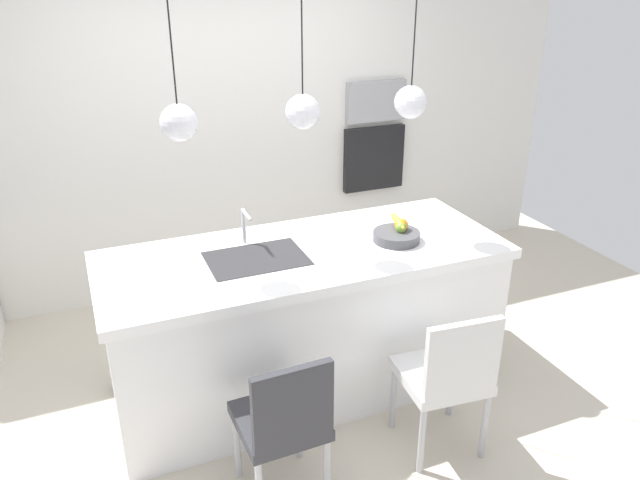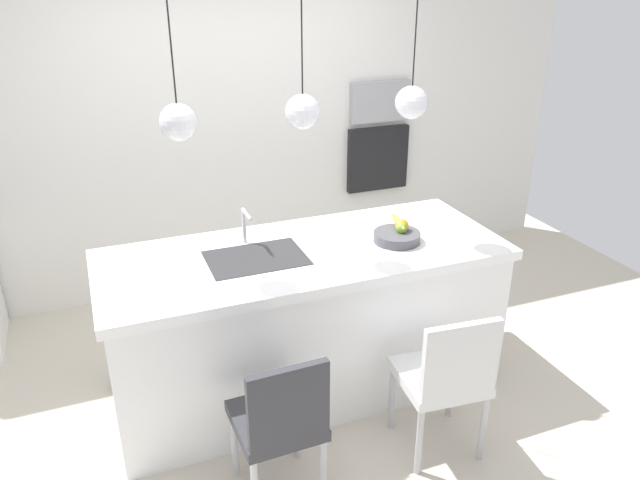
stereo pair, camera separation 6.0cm
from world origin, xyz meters
name	(u,v)px [view 1 (the left image)]	position (x,y,z in m)	size (l,w,h in m)	color
floor	(306,383)	(0.00, 0.00, 0.00)	(6.60, 6.60, 0.00)	beige
back_wall	(229,130)	(0.00, 1.65, 1.30)	(6.00, 0.10, 2.60)	silver
kitchen_island	(305,320)	(0.00, 0.00, 0.48)	(2.40, 0.95, 0.96)	white
sink_basin	(256,259)	(-0.29, 0.00, 0.95)	(0.56, 0.40, 0.02)	#2D2D30
faucet	(245,222)	(-0.29, 0.21, 1.10)	(0.02, 0.17, 0.22)	silver
fruit_bowl	(397,234)	(0.57, -0.08, 1.00)	(0.29, 0.29, 0.15)	#4C4C51
microwave	(375,101)	(1.26, 1.58, 1.45)	(0.54, 0.08, 0.34)	#9E9EA3
oven	(373,158)	(1.26, 1.58, 0.95)	(0.56, 0.08, 0.56)	black
chair_near	(284,421)	(-0.44, -0.84, 0.49)	(0.42, 0.43, 0.87)	#333338
chair_middle	(448,374)	(0.48, -0.84, 0.51)	(0.47, 0.47, 0.90)	silver
pendant_light_left	(179,122)	(-0.66, 0.00, 1.78)	(0.19, 0.19, 0.79)	silver
pendant_light_center	(303,111)	(0.00, 0.00, 1.78)	(0.19, 0.19, 0.79)	silver
pendant_light_right	(411,102)	(0.66, 0.00, 1.78)	(0.19, 0.19, 0.79)	silver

